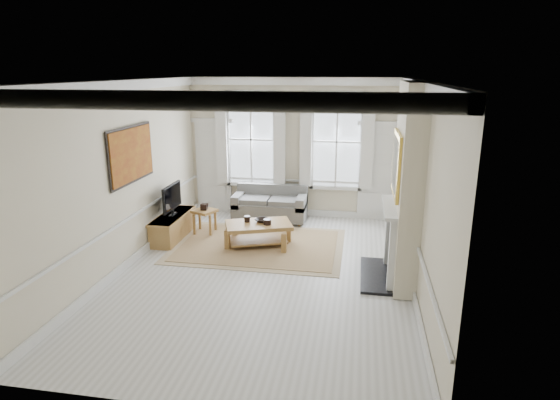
% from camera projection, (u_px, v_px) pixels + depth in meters
% --- Properties ---
extents(floor, '(7.20, 7.20, 0.00)m').
position_uv_depth(floor, '(265.00, 273.00, 8.50)').
color(floor, '#B7B5AD').
rests_on(floor, ground).
extents(ceiling, '(7.20, 7.20, 0.00)m').
position_uv_depth(ceiling, '(263.00, 80.00, 7.58)').
color(ceiling, white).
rests_on(ceiling, back_wall).
extents(back_wall, '(5.20, 0.00, 5.20)m').
position_uv_depth(back_wall, '(294.00, 148.00, 11.46)').
color(back_wall, beige).
rests_on(back_wall, floor).
extents(left_wall, '(0.00, 7.20, 7.20)m').
position_uv_depth(left_wall, '(123.00, 176.00, 8.47)').
color(left_wall, beige).
rests_on(left_wall, floor).
extents(right_wall, '(0.00, 7.20, 7.20)m').
position_uv_depth(right_wall, '(420.00, 188.00, 7.62)').
color(right_wall, beige).
rests_on(right_wall, floor).
extents(window_left, '(1.26, 0.20, 2.20)m').
position_uv_depth(window_left, '(251.00, 139.00, 11.53)').
color(window_left, '#B2BCC6').
rests_on(window_left, back_wall).
extents(window_right, '(1.26, 0.20, 2.20)m').
position_uv_depth(window_right, '(337.00, 142.00, 11.18)').
color(window_right, '#B2BCC6').
rests_on(window_right, back_wall).
extents(door_left, '(0.90, 0.08, 2.30)m').
position_uv_depth(door_left, '(214.00, 168.00, 11.91)').
color(door_left, silver).
rests_on(door_left, floor).
extents(door_right, '(0.90, 0.08, 2.30)m').
position_uv_depth(door_right, '(378.00, 174.00, 11.23)').
color(door_right, silver).
rests_on(door_right, floor).
extents(painting, '(0.05, 1.66, 1.06)m').
position_uv_depth(painting, '(132.00, 155.00, 8.66)').
color(painting, '#9F6A1B').
rests_on(painting, left_wall).
extents(chimney_breast, '(0.35, 1.70, 3.38)m').
position_uv_depth(chimney_breast, '(408.00, 185.00, 7.83)').
color(chimney_breast, beige).
rests_on(chimney_breast, floor).
extents(hearth, '(0.55, 1.50, 0.05)m').
position_uv_depth(hearth, '(376.00, 275.00, 8.36)').
color(hearth, black).
rests_on(hearth, floor).
extents(fireplace, '(0.21, 1.45, 1.33)m').
position_uv_depth(fireplace, '(390.00, 239.00, 8.13)').
color(fireplace, silver).
rests_on(fireplace, floor).
extents(mirror, '(0.06, 1.26, 1.06)m').
position_uv_depth(mirror, '(396.00, 164.00, 7.77)').
color(mirror, gold).
rests_on(mirror, chimney_breast).
extents(sofa, '(1.76, 0.85, 0.84)m').
position_uv_depth(sofa, '(270.00, 206.00, 11.44)').
color(sofa, slate).
rests_on(sofa, floor).
extents(side_table, '(0.59, 0.59, 0.55)m').
position_uv_depth(side_table, '(205.00, 214.00, 10.45)').
color(side_table, olive).
rests_on(side_table, floor).
extents(rug, '(3.50, 2.60, 0.02)m').
position_uv_depth(rug, '(259.00, 245.00, 9.80)').
color(rug, '#99764F').
rests_on(rug, floor).
extents(coffee_table, '(1.52, 1.19, 0.50)m').
position_uv_depth(coffee_table, '(258.00, 227.00, 9.69)').
color(coffee_table, olive).
rests_on(coffee_table, rug).
extents(ceramic_pot_a, '(0.12, 0.12, 0.12)m').
position_uv_depth(ceramic_pot_a, '(247.00, 219.00, 9.74)').
color(ceramic_pot_a, black).
rests_on(ceramic_pot_a, coffee_table).
extents(ceramic_pot_b, '(0.16, 0.16, 0.11)m').
position_uv_depth(ceramic_pot_b, '(267.00, 222.00, 9.57)').
color(ceramic_pot_b, black).
rests_on(ceramic_pot_b, coffee_table).
extents(bowl, '(0.35, 0.35, 0.07)m').
position_uv_depth(bowl, '(262.00, 220.00, 9.75)').
color(bowl, black).
rests_on(bowl, coffee_table).
extents(tv_stand, '(0.48, 1.48, 0.53)m').
position_uv_depth(tv_stand, '(173.00, 226.00, 10.19)').
color(tv_stand, olive).
rests_on(tv_stand, floor).
extents(tv, '(0.08, 0.90, 0.68)m').
position_uv_depth(tv, '(172.00, 197.00, 10.01)').
color(tv, black).
rests_on(tv, tv_stand).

